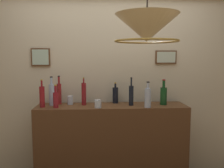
{
  "coord_description": "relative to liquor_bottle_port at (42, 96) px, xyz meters",
  "views": [
    {
      "loc": [
        -0.17,
        -1.85,
        1.57
      ],
      "look_at": [
        0.0,
        0.78,
        1.27
      ],
      "focal_mm": 38.38,
      "sensor_mm": 36.0,
      "label": 1
    }
  ],
  "objects": [
    {
      "name": "liquor_bottle_whiskey",
      "position": [
        0.45,
        0.1,
        0.01
      ],
      "size": [
        0.05,
        0.05,
        0.32
      ],
      "color": "maroon",
      "rests_on": "bar_shelf_unit"
    },
    {
      "name": "liquor_bottle_brandy",
      "position": [
        1.15,
        -0.09,
        -0.01
      ],
      "size": [
        0.07,
        0.07,
        0.28
      ],
      "color": "silver",
      "rests_on": "bar_shelf_unit"
    },
    {
      "name": "glass_tumbler_highball",
      "position": [
        0.61,
        -0.07,
        -0.08
      ],
      "size": [
        0.07,
        0.07,
        0.09
      ],
      "color": "silver",
      "rests_on": "bar_shelf_unit"
    },
    {
      "name": "liquor_bottle_vermouth",
      "position": [
        0.09,
        0.09,
        0.01
      ],
      "size": [
        0.06,
        0.06,
        0.33
      ],
      "color": "silver",
      "rests_on": "bar_shelf_unit"
    },
    {
      "name": "liquor_bottle_port",
      "position": [
        0.0,
        0.0,
        0.0
      ],
      "size": [
        0.06,
        0.06,
        0.31
      ],
      "color": "maroon",
      "rests_on": "bar_shelf_unit"
    },
    {
      "name": "liquor_bottle_vodka",
      "position": [
        0.15,
        -0.04,
        -0.03
      ],
      "size": [
        0.06,
        0.06,
        0.25
      ],
      "color": "maroon",
      "rests_on": "bar_shelf_unit"
    },
    {
      "name": "bar_shelf_unit",
      "position": [
        0.77,
        0.05,
        -0.63
      ],
      "size": [
        1.7,
        0.38,
        1.02
      ],
      "primitive_type": "cube",
      "color": "brown",
      "rests_on": "ground"
    },
    {
      "name": "panelled_rear_partition",
      "position": [
        0.77,
        0.32,
        0.22
      ],
      "size": [
        3.77,
        0.15,
        2.58
      ],
      "color": "beige",
      "rests_on": "ground"
    },
    {
      "name": "glass_tumbler_rocks",
      "position": [
        0.29,
        0.13,
        -0.07
      ],
      "size": [
        0.06,
        0.06,
        0.1
      ],
      "color": "silver",
      "rests_on": "bar_shelf_unit"
    },
    {
      "name": "liquor_bottle_rye",
      "position": [
        0.16,
        0.16,
        0.01
      ],
      "size": [
        0.05,
        0.05,
        0.33
      ],
      "color": "maroon",
      "rests_on": "bar_shelf_unit"
    },
    {
      "name": "pendant_lamp",
      "position": [
        1.01,
        -0.63,
        0.66
      ],
      "size": [
        0.54,
        0.54,
        0.57
      ],
      "color": "beige"
    },
    {
      "name": "liquor_bottle_gin",
      "position": [
        1.36,
        0.05,
        -0.01
      ],
      "size": [
        0.08,
        0.08,
        0.29
      ],
      "color": "#194A21",
      "rests_on": "bar_shelf_unit"
    },
    {
      "name": "liquor_bottle_mezcal",
      "position": [
        0.82,
        0.18,
        -0.02
      ],
      "size": [
        0.07,
        0.07,
        0.25
      ],
      "color": "black",
      "rests_on": "bar_shelf_unit"
    },
    {
      "name": "liquor_bottle_sherry",
      "position": [
        0.99,
        0.04,
        -0.0
      ],
      "size": [
        0.05,
        0.05,
        0.32
      ],
      "color": "black",
      "rests_on": "bar_shelf_unit"
    }
  ]
}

